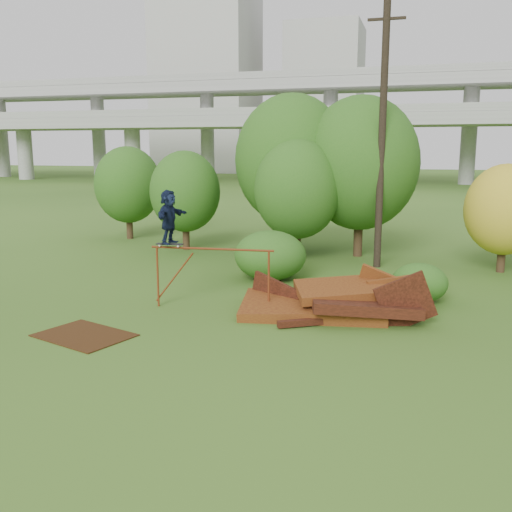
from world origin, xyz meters
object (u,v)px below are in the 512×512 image
(scrap_pile, at_px, (330,303))
(flat_plate, at_px, (84,335))
(utility_pole, at_px, (382,135))
(skater, at_px, (169,217))

(scrap_pile, bearing_deg, flat_plate, -147.30)
(scrap_pile, bearing_deg, utility_pole, 84.06)
(scrap_pile, xyz_separation_m, utility_pole, (0.74, 7.12, 4.84))
(scrap_pile, height_order, flat_plate, scrap_pile)
(flat_plate, distance_m, utility_pole, 13.56)
(skater, distance_m, utility_pole, 9.73)
(utility_pole, bearing_deg, scrap_pile, -95.94)
(skater, bearing_deg, scrap_pile, -78.33)
(skater, xyz_separation_m, utility_pole, (5.43, 7.69, 2.46))
(scrap_pile, relative_size, flat_plate, 2.46)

